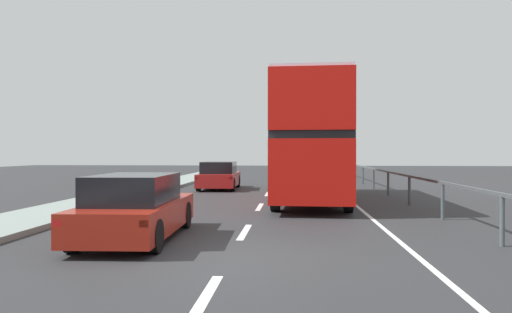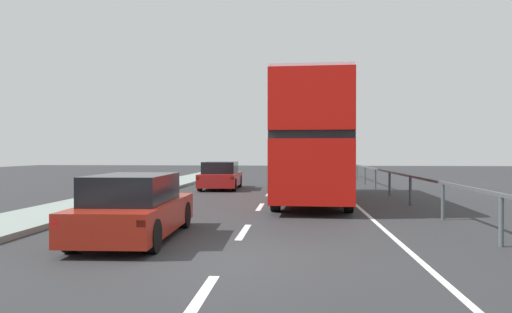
{
  "view_description": "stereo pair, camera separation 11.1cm",
  "coord_description": "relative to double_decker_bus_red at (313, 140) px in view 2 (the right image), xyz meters",
  "views": [
    {
      "loc": [
        1.12,
        -8.57,
        1.87
      ],
      "look_at": [
        0.03,
        5.9,
        1.75
      ],
      "focal_mm": 34.01,
      "sensor_mm": 36.0,
      "label": 1
    },
    {
      "loc": [
        1.23,
        -8.57,
        1.87
      ],
      "look_at": [
        0.03,
        5.9,
        1.75
      ],
      "focal_mm": 34.01,
      "sensor_mm": 36.0,
      "label": 2
    }
  ],
  "objects": [
    {
      "name": "hatchback_car_near",
      "position": [
        -4.1,
        -8.62,
        -1.69
      ],
      "size": [
        1.87,
        4.48,
        1.4
      ],
      "rotation": [
        0.0,
        0.0,
        0.04
      ],
      "color": "maroon",
      "rests_on": "ground"
    },
    {
      "name": "lane_paint_markings",
      "position": [
        0.26,
        -1.61,
        -2.35
      ],
      "size": [
        3.49,
        46.0,
        0.01
      ],
      "color": "silver",
      "rests_on": "ground"
    },
    {
      "name": "ground_plane",
      "position": [
        -1.86,
        -10.22,
        -2.41
      ],
      "size": [
        73.21,
        120.0,
        0.1
      ],
      "primitive_type": "cube",
      "color": "#2C2C2F"
    },
    {
      "name": "double_decker_bus_red",
      "position": [
        0.0,
        0.0,
        0.0
      ],
      "size": [
        2.89,
        10.32,
        4.41
      ],
      "rotation": [
        0.0,
        0.0,
        -0.04
      ],
      "color": "red",
      "rests_on": "ground"
    },
    {
      "name": "sedan_car_ahead",
      "position": [
        -4.46,
        5.63,
        -1.69
      ],
      "size": [
        1.95,
        4.39,
        1.4
      ],
      "rotation": [
        0.0,
        0.0,
        0.03
      ],
      "color": "maroon",
      "rests_on": "ground"
    },
    {
      "name": "bridge_side_railing",
      "position": [
        3.41,
        -1.22,
        -1.48
      ],
      "size": [
        0.1,
        42.0,
        1.07
      ],
      "color": "#495256",
      "rests_on": "ground"
    }
  ]
}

